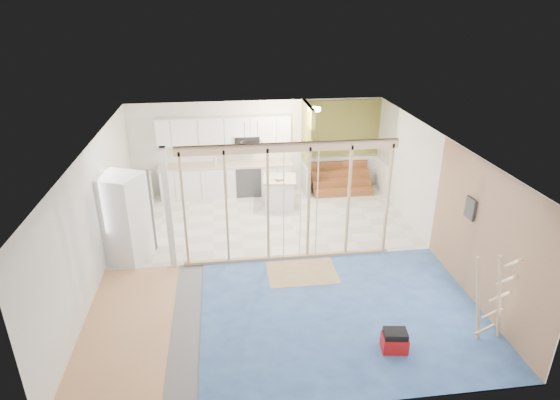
{
  "coord_description": "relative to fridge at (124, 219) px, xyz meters",
  "views": [
    {
      "loc": [
        -0.99,
        -8.6,
        5.19
      ],
      "look_at": [
        0.21,
        0.6,
        1.13
      ],
      "focal_mm": 30.0,
      "sensor_mm": 36.0,
      "label": 1
    }
  ],
  "objects": [
    {
      "name": "soap_bottle_a",
      "position": [
        1.9,
        3.25,
        0.11
      ],
      "size": [
        0.12,
        0.12,
        0.28
      ],
      "primitive_type": "imported",
      "rotation": [
        0.0,
        0.0,
        -0.16
      ],
      "color": "silver",
      "rests_on": "base_cabinets"
    },
    {
      "name": "upper_cabinets",
      "position": [
        2.24,
        3.37,
        0.86
      ],
      "size": [
        3.6,
        0.41,
        0.85
      ],
      "color": "white",
      "rests_on": "room"
    },
    {
      "name": "bowl",
      "position": [
        3.53,
        2.14,
        -0.1
      ],
      "size": [
        0.28,
        0.28,
        0.06
      ],
      "primitive_type": "imported",
      "rotation": [
        0.0,
        0.0,
        0.13
      ],
      "color": "beige",
      "rests_on": "island"
    },
    {
      "name": "soap_bottle_b",
      "position": [
        3.78,
        3.21,
        0.06
      ],
      "size": [
        0.1,
        0.1,
        0.18
      ],
      "primitive_type": "imported",
      "rotation": [
        0.0,
        0.0,
        0.28
      ],
      "color": "white",
      "rests_on": "base_cabinets"
    },
    {
      "name": "sheathing_panel",
      "position": [
        6.56,
        -2.45,
        0.34
      ],
      "size": [
        0.02,
        4.0,
        2.6
      ],
      "primitive_type": "cube",
      "color": "tan",
      "rests_on": "room"
    },
    {
      "name": "ceiling_light",
      "position": [
        4.48,
        2.55,
        1.58
      ],
      "size": [
        0.32,
        0.32,
        0.08
      ],
      "primitive_type": "cylinder",
      "color": "#FFEABF",
      "rests_on": "room"
    },
    {
      "name": "floor_overlays",
      "position": [
        3.16,
        -0.39,
        -0.95
      ],
      "size": [
        7.0,
        8.0,
        0.03
      ],
      "color": "silver",
      "rests_on": "room"
    },
    {
      "name": "ladder",
      "position": [
        6.17,
        -3.42,
        -0.13
      ],
      "size": [
        0.87,
        0.12,
        1.62
      ],
      "rotation": [
        0.0,
        0.0,
        0.23
      ],
      "color": "#E4BC8B",
      "rests_on": "room"
    },
    {
      "name": "island",
      "position": [
        3.55,
        2.25,
        -0.54
      ],
      "size": [
        0.95,
        0.95,
        0.83
      ],
      "rotation": [
        0.0,
        0.0,
        -0.13
      ],
      "color": "white",
      "rests_on": "room"
    },
    {
      "name": "green_partition",
      "position": [
        5.13,
        3.21,
        -0.01
      ],
      "size": [
        2.25,
        1.51,
        2.6
      ],
      "color": "olive",
      "rests_on": "room"
    },
    {
      "name": "toolbox",
      "position": [
        4.65,
        -3.47,
        -0.77
      ],
      "size": [
        0.44,
        0.35,
        0.38
      ],
      "rotation": [
        0.0,
        0.0,
        -0.14
      ],
      "color": "#B51011",
      "rests_on": "room"
    },
    {
      "name": "fridge",
      "position": [
        0.0,
        0.0,
        0.0
      ],
      "size": [
        1.11,
        1.06,
        1.91
      ],
      "rotation": [
        0.0,
        0.0,
        -0.42
      ],
      "color": "white",
      "rests_on": "room"
    },
    {
      "name": "room",
      "position": [
        3.08,
        -0.45,
        0.34
      ],
      "size": [
        7.01,
        8.01,
        2.61
      ],
      "color": "slate",
      "rests_on": "ground"
    },
    {
      "name": "base_cabinets",
      "position": [
        1.47,
        2.91,
        -0.49
      ],
      "size": [
        4.45,
        2.24,
        0.93
      ],
      "color": "white",
      "rests_on": "room"
    },
    {
      "name": "pot_rack",
      "position": [
        2.78,
        1.44,
        1.04
      ],
      "size": [
        0.52,
        0.52,
        0.72
      ],
      "color": "black",
      "rests_on": "room"
    },
    {
      "name": "stud_frame",
      "position": [
        2.87,
        -0.45,
        0.62
      ],
      "size": [
        4.66,
        0.14,
        2.6
      ],
      "color": "tan",
      "rests_on": "room"
    },
    {
      "name": "electrical_panel",
      "position": [
        6.51,
        -1.85,
        0.69
      ],
      "size": [
        0.04,
        0.3,
        0.4
      ],
      "primitive_type": "cube",
      "color": "#3D3D43",
      "rests_on": "room"
    }
  ]
}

